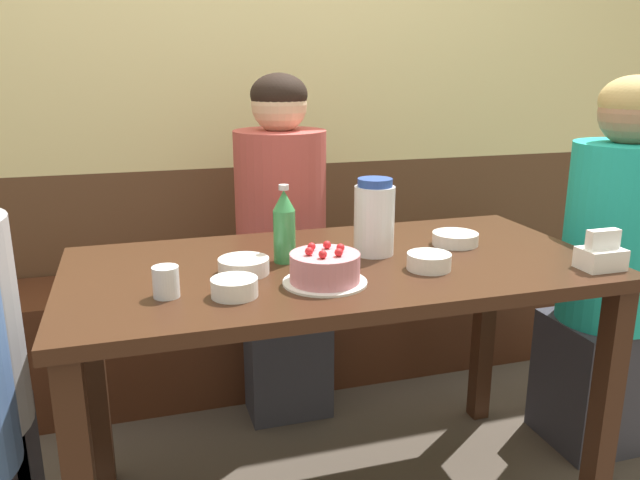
% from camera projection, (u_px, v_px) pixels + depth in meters
% --- Properties ---
extents(back_wall, '(4.80, 0.04, 2.50)m').
position_uv_depth(back_wall, '(256.00, 72.00, 2.52)').
color(back_wall, brown).
rests_on(back_wall, ground_plane).
extents(bench_seat, '(2.47, 0.38, 0.47)m').
position_uv_depth(bench_seat, '(273.00, 325.00, 2.59)').
color(bench_seat, '#472314').
rests_on(bench_seat, ground_plane).
extents(dining_table, '(1.43, 0.71, 0.76)m').
position_uv_depth(dining_table, '(337.00, 298.00, 1.71)').
color(dining_table, '#381E11').
rests_on(dining_table, ground_plane).
extents(birthday_cake, '(0.21, 0.21, 0.10)m').
position_uv_depth(birthday_cake, '(325.00, 269.00, 1.50)').
color(birthday_cake, white).
rests_on(birthday_cake, dining_table).
extents(water_pitcher, '(0.11, 0.11, 0.21)m').
position_uv_depth(water_pitcher, '(374.00, 218.00, 1.72)').
color(water_pitcher, white).
rests_on(water_pitcher, dining_table).
extents(soju_bottle, '(0.06, 0.06, 0.21)m').
position_uv_depth(soju_bottle, '(284.00, 226.00, 1.65)').
color(soju_bottle, '#388E4C').
rests_on(soju_bottle, dining_table).
extents(napkin_holder, '(0.11, 0.08, 0.11)m').
position_uv_depth(napkin_holder, '(601.00, 255.00, 1.61)').
color(napkin_holder, white).
rests_on(napkin_holder, dining_table).
extents(bowl_soup_white, '(0.11, 0.11, 0.04)m').
position_uv_depth(bowl_soup_white, '(234.00, 287.00, 1.42)').
color(bowl_soup_white, white).
rests_on(bowl_soup_white, dining_table).
extents(bowl_rice_small, '(0.13, 0.13, 0.04)m').
position_uv_depth(bowl_rice_small, '(455.00, 239.00, 1.84)').
color(bowl_rice_small, white).
rests_on(bowl_rice_small, dining_table).
extents(bowl_side_dish, '(0.13, 0.13, 0.04)m').
position_uv_depth(bowl_side_dish, '(244.00, 266.00, 1.58)').
color(bowl_side_dish, white).
rests_on(bowl_side_dish, dining_table).
extents(bowl_sauce_shallow, '(0.11, 0.11, 0.04)m').
position_uv_depth(bowl_sauce_shallow, '(429.00, 261.00, 1.61)').
color(bowl_sauce_shallow, white).
rests_on(bowl_sauce_shallow, dining_table).
extents(glass_water_tall, '(0.06, 0.06, 0.07)m').
position_uv_depth(glass_water_tall, '(166.00, 282.00, 1.42)').
color(glass_water_tall, silver).
rests_on(glass_water_tall, dining_table).
extents(person_teal_shirt, '(0.33, 0.34, 1.25)m').
position_uv_depth(person_teal_shirt, '(282.00, 256.00, 2.29)').
color(person_teal_shirt, '#33333D').
rests_on(person_teal_shirt, ground_plane).
extents(person_pale_blue_shirt, '(0.34, 0.33, 1.25)m').
position_uv_depth(person_pale_blue_shirt, '(611.00, 276.00, 2.05)').
color(person_pale_blue_shirt, '#33333D').
rests_on(person_pale_blue_shirt, ground_plane).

